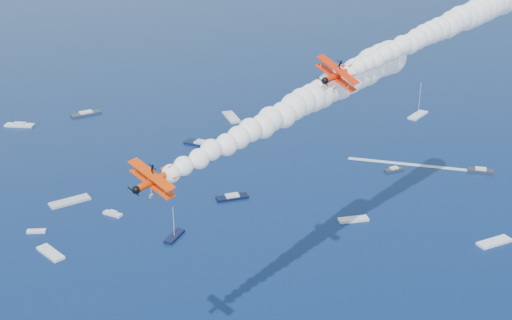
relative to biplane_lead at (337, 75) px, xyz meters
name	(u,v)px	position (x,y,z in m)	size (l,w,h in m)	color
biplane_lead	(337,75)	(0.00, 0.00, 0.00)	(7.23, 8.11, 4.89)	#FF2A05
biplane_trail	(154,181)	(-33.34, -17.51, -5.98)	(6.71, 7.52, 4.53)	#FF3E05
smoke_trail_lead	(436,31)	(26.75, 14.24, 2.31)	(54.51, 31.97, 10.93)	white
smoke_trail_trail	(298,105)	(-7.38, -1.87, -3.67)	(53.08, 34.49, 10.93)	white
spectator_boats	(189,180)	(-6.21, 89.15, -57.96)	(213.70, 179.56, 0.70)	white
boat_wakes	(169,240)	(-19.21, 56.05, -58.28)	(188.03, 77.38, 0.04)	white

